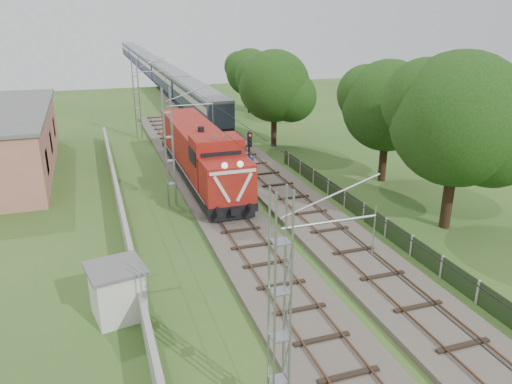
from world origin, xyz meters
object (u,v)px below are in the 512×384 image
object	(u,v)px
coach_rake	(152,65)
relay_hut	(118,291)
locomotive	(200,152)
signal_post	(250,152)

from	to	relation	value
coach_rake	relay_hut	distance (m)	83.82
locomotive	signal_post	size ratio (longest dim) A/B	3.99
locomotive	coach_rake	xyz separation A→B (m)	(5.00, 66.25, 0.04)
coach_rake	locomotive	bearing A→B (deg)	-94.32
locomotive	signal_post	xyz separation A→B (m)	(2.73, -3.75, 0.79)
coach_rake	signal_post	world-z (taller)	signal_post
coach_rake	signal_post	size ratio (longest dim) A/B	23.37
signal_post	coach_rake	bearing A→B (deg)	88.14
locomotive	signal_post	bearing A→B (deg)	-53.97
coach_rake	relay_hut	xyz separation A→B (m)	(-12.40, -82.89, -1.20)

